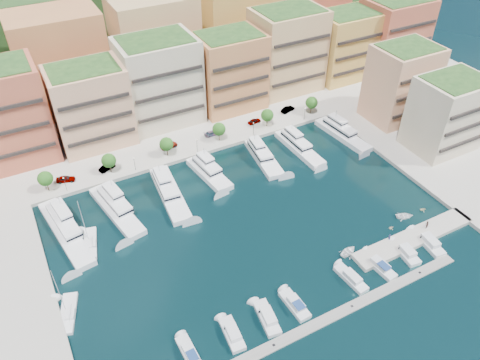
% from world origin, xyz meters
% --- Properties ---
extents(ground, '(400.00, 400.00, 0.00)m').
position_xyz_m(ground, '(0.00, 0.00, 0.00)').
color(ground, black).
rests_on(ground, ground).
extents(north_quay, '(220.00, 64.00, 2.00)m').
position_xyz_m(north_quay, '(0.00, 62.00, 0.00)').
color(north_quay, '#9E998E').
rests_on(north_quay, ground).
extents(east_quay, '(34.00, 76.00, 2.00)m').
position_xyz_m(east_quay, '(62.00, -8.00, 0.00)').
color(east_quay, '#9E998E').
rests_on(east_quay, ground).
extents(hillside, '(240.00, 40.00, 58.00)m').
position_xyz_m(hillside, '(0.00, 110.00, 0.00)').
color(hillside, '#183616').
rests_on(hillside, ground).
extents(south_pontoon, '(72.00, 2.20, 0.35)m').
position_xyz_m(south_pontoon, '(-3.00, -30.00, 0.00)').
color(south_pontoon, gray).
rests_on(south_pontoon, ground).
extents(finger_pier, '(32.00, 5.00, 2.00)m').
position_xyz_m(finger_pier, '(30.00, -22.00, 0.00)').
color(finger_pier, '#9E998E').
rests_on(finger_pier, ground).
extents(apartment_1, '(20.00, 16.50, 26.80)m').
position_xyz_m(apartment_1, '(-44.00, 51.99, 14.31)').
color(apartment_1, '#B1503B').
rests_on(apartment_1, north_quay).
extents(apartment_2, '(20.00, 15.50, 22.80)m').
position_xyz_m(apartment_2, '(-23.00, 49.99, 12.31)').
color(apartment_2, tan).
rests_on(apartment_2, north_quay).
extents(apartment_3, '(22.00, 16.50, 25.80)m').
position_xyz_m(apartment_3, '(-2.00, 51.99, 13.81)').
color(apartment_3, beige).
rests_on(apartment_3, north_quay).
extents(apartment_4, '(20.00, 15.50, 23.80)m').
position_xyz_m(apartment_4, '(20.00, 49.99, 12.81)').
color(apartment_4, '#CD894C').
rests_on(apartment_4, north_quay).
extents(apartment_5, '(22.00, 16.50, 26.80)m').
position_xyz_m(apartment_5, '(42.00, 51.99, 14.31)').
color(apartment_5, tan).
rests_on(apartment_5, north_quay).
extents(apartment_6, '(20.00, 15.50, 22.80)m').
position_xyz_m(apartment_6, '(64.00, 49.99, 12.31)').
color(apartment_6, gold).
rests_on(apartment_6, north_quay).
extents(apartment_7, '(22.00, 16.50, 24.80)m').
position_xyz_m(apartment_7, '(84.00, 47.99, 13.31)').
color(apartment_7, '#B1503B').
rests_on(apartment_7, north_quay).
extents(apartment_east_a, '(18.00, 14.50, 22.80)m').
position_xyz_m(apartment_east_a, '(62.00, 19.99, 12.31)').
color(apartment_east_a, tan).
rests_on(apartment_east_a, east_quay).
extents(apartment_east_b, '(18.00, 14.50, 20.80)m').
position_xyz_m(apartment_east_b, '(62.00, 1.99, 11.31)').
color(apartment_east_b, beige).
rests_on(apartment_east_b, east_quay).
extents(backblock_1, '(26.00, 18.00, 30.00)m').
position_xyz_m(backblock_1, '(-25.00, 74.00, 16.00)').
color(backblock_1, '#CD894C').
rests_on(backblock_1, north_quay).
extents(backblock_2, '(26.00, 18.00, 30.00)m').
position_xyz_m(backblock_2, '(5.00, 74.00, 16.00)').
color(backblock_2, tan).
rests_on(backblock_2, north_quay).
extents(backblock_3, '(26.00, 18.00, 30.00)m').
position_xyz_m(backblock_3, '(35.00, 74.00, 16.00)').
color(backblock_3, gold).
rests_on(backblock_3, north_quay).
extents(backblock_4, '(26.00, 18.00, 30.00)m').
position_xyz_m(backblock_4, '(65.00, 74.00, 16.00)').
color(backblock_4, '#B1503B').
rests_on(backblock_4, north_quay).
extents(tree_0, '(3.80, 3.80, 5.65)m').
position_xyz_m(tree_0, '(-40.00, 33.50, 4.74)').
color(tree_0, '#473323').
rests_on(tree_0, north_quay).
extents(tree_1, '(3.80, 3.80, 5.65)m').
position_xyz_m(tree_1, '(-24.00, 33.50, 4.74)').
color(tree_1, '#473323').
rests_on(tree_1, north_quay).
extents(tree_2, '(3.80, 3.80, 5.65)m').
position_xyz_m(tree_2, '(-8.00, 33.50, 4.74)').
color(tree_2, '#473323').
rests_on(tree_2, north_quay).
extents(tree_3, '(3.80, 3.80, 5.65)m').
position_xyz_m(tree_3, '(8.00, 33.50, 4.74)').
color(tree_3, '#473323').
rests_on(tree_3, north_quay).
extents(tree_4, '(3.80, 3.80, 5.65)m').
position_xyz_m(tree_4, '(24.00, 33.50, 4.74)').
color(tree_4, '#473323').
rests_on(tree_4, north_quay).
extents(tree_5, '(3.80, 3.80, 5.65)m').
position_xyz_m(tree_5, '(40.00, 33.50, 4.74)').
color(tree_5, '#473323').
rests_on(tree_5, north_quay).
extents(lamppost_0, '(0.30, 0.30, 4.20)m').
position_xyz_m(lamppost_0, '(-36.00, 31.20, 3.83)').
color(lamppost_0, black).
rests_on(lamppost_0, north_quay).
extents(lamppost_1, '(0.30, 0.30, 4.20)m').
position_xyz_m(lamppost_1, '(-18.00, 31.20, 3.83)').
color(lamppost_1, black).
rests_on(lamppost_1, north_quay).
extents(lamppost_2, '(0.30, 0.30, 4.20)m').
position_xyz_m(lamppost_2, '(0.00, 31.20, 3.83)').
color(lamppost_2, black).
rests_on(lamppost_2, north_quay).
extents(lamppost_3, '(0.30, 0.30, 4.20)m').
position_xyz_m(lamppost_3, '(18.00, 31.20, 3.83)').
color(lamppost_3, black).
rests_on(lamppost_3, north_quay).
extents(lamppost_4, '(0.30, 0.30, 4.20)m').
position_xyz_m(lamppost_4, '(36.00, 31.20, 3.83)').
color(lamppost_4, black).
rests_on(lamppost_4, north_quay).
extents(yacht_0, '(8.13, 25.52, 7.30)m').
position_xyz_m(yacht_0, '(-39.47, 17.49, 1.21)').
color(yacht_0, white).
rests_on(yacht_0, ground).
extents(yacht_1, '(8.38, 22.12, 7.30)m').
position_xyz_m(yacht_1, '(-27.03, 19.03, 1.09)').
color(yacht_1, white).
rests_on(yacht_1, ground).
extents(yacht_2, '(6.71, 22.34, 7.30)m').
position_xyz_m(yacht_2, '(-13.40, 18.92, 1.21)').
color(yacht_2, white).
rests_on(yacht_2, ground).
extents(yacht_3, '(6.71, 16.85, 7.30)m').
position_xyz_m(yacht_3, '(-1.22, 21.49, 1.21)').
color(yacht_3, white).
rests_on(yacht_3, ground).
extents(yacht_4, '(7.03, 18.56, 7.30)m').
position_xyz_m(yacht_4, '(15.08, 20.67, 1.09)').
color(yacht_4, white).
rests_on(yacht_4, ground).
extents(yacht_5, '(4.87, 19.57, 7.30)m').
position_xyz_m(yacht_5, '(26.39, 20.09, 1.21)').
color(yacht_5, white).
rests_on(yacht_5, ground).
extents(yacht_6, '(6.41, 20.43, 7.30)m').
position_xyz_m(yacht_6, '(41.47, 19.80, 1.21)').
color(yacht_6, white).
rests_on(yacht_6, ground).
extents(cruiser_1, '(2.59, 7.95, 2.66)m').
position_xyz_m(cruiser_1, '(-26.29, -24.60, 0.57)').
color(cruiser_1, silver).
rests_on(cruiser_1, ground).
extents(cruiser_2, '(3.36, 7.76, 2.55)m').
position_xyz_m(cruiser_2, '(-17.73, -24.58, 0.55)').
color(cruiser_2, silver).
rests_on(cruiser_2, ground).
extents(cruiser_3, '(3.84, 8.46, 2.55)m').
position_xyz_m(cruiser_3, '(-10.19, -24.59, 0.55)').
color(cruiser_3, silver).
rests_on(cruiser_3, ground).
extents(cruiser_4, '(2.91, 7.78, 2.66)m').
position_xyz_m(cruiser_4, '(-3.87, -24.60, 0.57)').
color(cruiser_4, silver).
rests_on(cruiser_4, ground).
extents(cruiser_6, '(3.18, 8.35, 2.55)m').
position_xyz_m(cruiser_6, '(10.03, -24.59, 0.55)').
color(cruiser_6, silver).
rests_on(cruiser_6, ground).
extents(cruiser_7, '(3.32, 8.89, 2.66)m').
position_xyz_m(cruiser_7, '(17.42, -24.62, 0.57)').
color(cruiser_7, silver).
rests_on(cruiser_7, ground).
extents(cruiser_8, '(3.57, 7.70, 2.55)m').
position_xyz_m(cruiser_8, '(25.14, -24.58, 0.55)').
color(cruiser_8, silver).
rests_on(cruiser_8, ground).
extents(cruiser_9, '(3.83, 9.15, 2.55)m').
position_xyz_m(cruiser_9, '(31.84, -24.60, 0.55)').
color(cruiser_9, silver).
rests_on(cruiser_9, ground).
extents(sailboat_2, '(4.90, 9.99, 13.20)m').
position_xyz_m(sailboat_2, '(-35.32, 10.85, 0.31)').
color(sailboat_2, white).
rests_on(sailboat_2, ground).
extents(sailboat_1, '(5.69, 9.85, 13.20)m').
position_xyz_m(sailboat_1, '(-43.77, -5.57, 0.31)').
color(sailboat_1, white).
rests_on(sailboat_1, ground).
extents(tender_0, '(4.98, 4.11, 0.90)m').
position_xyz_m(tender_0, '(14.29, -18.32, 0.45)').
color(tender_0, white).
rests_on(tender_0, ground).
extents(tender_3, '(1.96, 1.84, 0.83)m').
position_xyz_m(tender_3, '(38.96, -15.84, 0.42)').
color(tender_3, beige).
rests_on(tender_3, ground).
extents(tender_2, '(5.03, 4.44, 0.86)m').
position_xyz_m(tender_2, '(33.35, -15.55, 0.43)').
color(tender_2, white).
rests_on(tender_2, ground).
extents(tender_1, '(1.45, 1.28, 0.71)m').
position_xyz_m(tender_1, '(27.87, -16.96, 0.36)').
color(tender_1, beige).
rests_on(tender_1, ground).
extents(car_0, '(5.05, 3.26, 1.60)m').
position_xyz_m(car_0, '(-35.40, 35.11, 1.80)').
color(car_0, gray).
rests_on(car_0, north_quay).
extents(car_1, '(4.74, 3.10, 1.48)m').
position_xyz_m(car_1, '(-24.63, 34.91, 1.74)').
color(car_1, gray).
rests_on(car_1, north_quay).
extents(car_2, '(5.22, 2.73, 1.40)m').
position_xyz_m(car_2, '(-6.30, 36.87, 1.70)').
color(car_2, gray).
rests_on(car_2, north_quay).
extents(car_3, '(4.75, 2.01, 1.37)m').
position_xyz_m(car_3, '(7.16, 36.77, 1.68)').
color(car_3, gray).
rests_on(car_3, north_quay).
extents(car_4, '(4.41, 2.27, 1.44)m').
position_xyz_m(car_4, '(21.44, 36.73, 1.72)').
color(car_4, gray).
rests_on(car_4, north_quay).
extents(car_5, '(5.14, 2.91, 1.60)m').
position_xyz_m(car_5, '(34.18, 37.73, 1.80)').
color(car_5, gray).
rests_on(car_5, north_quay).
extents(person_0, '(0.51, 0.68, 1.68)m').
position_xyz_m(person_0, '(24.15, -20.09, 1.84)').
color(person_0, navy).
rests_on(person_0, finger_pier).
extents(person_1, '(1.11, 0.98, 1.94)m').
position_xyz_m(person_1, '(34.37, -21.14, 1.97)').
color(person_1, brown).
rests_on(person_1, finger_pier).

